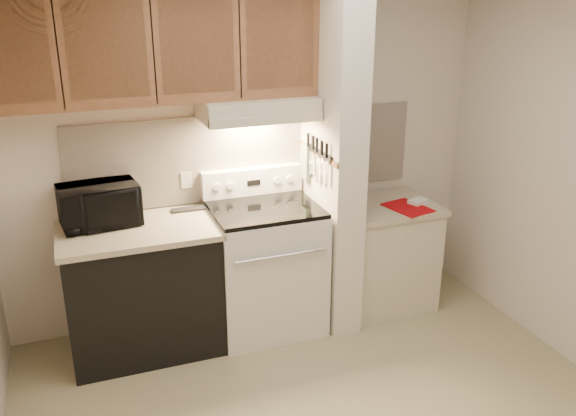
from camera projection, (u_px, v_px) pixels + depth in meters
wall_back at (249, 153)px, 4.48m from camera, size 3.60×2.50×0.02m
backsplash at (250, 155)px, 4.48m from camera, size 2.60×0.02×0.63m
range_body at (265, 269)px, 4.45m from camera, size 0.76×0.65×0.92m
oven_window at (280, 283)px, 4.16m from camera, size 0.50×0.01×0.30m
oven_handle at (282, 256)px, 4.05m from camera, size 0.65×0.02×0.02m
cooktop at (264, 208)px, 4.29m from camera, size 0.74×0.64×0.03m
range_backguard at (252, 181)px, 4.50m from camera, size 0.76×0.08×0.20m
range_display at (254, 183)px, 4.46m from camera, size 0.10×0.01×0.04m
range_knob_left_outer at (217, 187)px, 4.37m from camera, size 0.05×0.02×0.05m
range_knob_left_inner at (230, 186)px, 4.40m from camera, size 0.05×0.02×0.05m
range_knob_right_inner at (277, 180)px, 4.52m from camera, size 0.05×0.02×0.05m
range_knob_right_outer at (290, 179)px, 4.55m from camera, size 0.05×0.02×0.05m
dishwasher_front at (143, 291)px, 4.18m from camera, size 1.00×0.63×0.87m
left_countertop at (138, 230)px, 4.03m from camera, size 1.04×0.67×0.04m
spoon_rest at (188, 209)px, 4.32m from camera, size 0.24×0.08×0.02m
teal_jar at (105, 212)px, 4.13m from camera, size 0.11×0.11×0.11m
outlet at (186, 180)px, 4.36m from camera, size 0.08×0.01×0.12m
microwave at (99, 205)px, 4.02m from camera, size 0.54×0.40×0.28m
partition_pillar at (332, 158)px, 4.34m from camera, size 0.22×0.70×2.50m
pillar_trim at (317, 153)px, 4.29m from camera, size 0.01×0.70×0.04m
knife_strip at (319, 152)px, 4.23m from camera, size 0.02×0.42×0.04m
knife_blade_a at (327, 173)px, 4.11m from camera, size 0.01×0.03×0.16m
knife_handle_a at (327, 151)px, 4.08m from camera, size 0.02×0.02×0.10m
knife_blade_b at (322, 171)px, 4.19m from camera, size 0.01×0.04×0.18m
knife_handle_b at (322, 148)px, 4.14m from camera, size 0.02×0.02×0.10m
knife_blade_c at (317, 169)px, 4.27m from camera, size 0.01×0.04×0.20m
knife_handle_c at (317, 145)px, 4.22m from camera, size 0.02×0.02×0.10m
knife_blade_d at (312, 163)px, 4.35m from camera, size 0.01×0.04×0.16m
knife_handle_d at (313, 143)px, 4.28m from camera, size 0.02×0.02×0.10m
knife_blade_e at (309, 162)px, 4.39m from camera, size 0.01×0.04×0.18m
knife_handle_e at (308, 140)px, 4.36m from camera, size 0.02×0.02×0.10m
oven_mitt at (306, 162)px, 4.47m from camera, size 0.03×0.11×0.26m
right_cab_base at (383, 257)px, 4.79m from camera, size 0.70×0.60×0.81m
right_countertop at (386, 206)px, 4.64m from camera, size 0.74×0.64×0.04m
red_folder at (408, 208)px, 4.53m from camera, size 0.31×0.38×0.01m
white_box at (418, 202)px, 4.61m from camera, size 0.17×0.14×0.04m
range_hood at (257, 108)px, 4.16m from camera, size 0.78×0.44×0.15m
hood_lip at (267, 120)px, 3.99m from camera, size 0.78×0.04×0.06m
upper_cabinets at (149, 41)px, 3.81m from camera, size 2.18×0.33×0.77m
cab_door_a at (5, 48)px, 3.41m from camera, size 0.46×0.01×0.63m
cab_gap_a at (57, 46)px, 3.49m from camera, size 0.01×0.01×0.73m
cab_door_b at (106, 45)px, 3.58m from camera, size 0.46×0.01×0.63m
cab_gap_b at (153, 43)px, 3.67m from camera, size 0.01×0.01×0.73m
cab_door_c at (197, 42)px, 3.76m from camera, size 0.46×0.01×0.63m
cab_gap_c at (240, 40)px, 3.85m from camera, size 0.01×0.01×0.73m
cab_door_d at (280, 39)px, 3.94m from camera, size 0.46×0.01×0.63m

